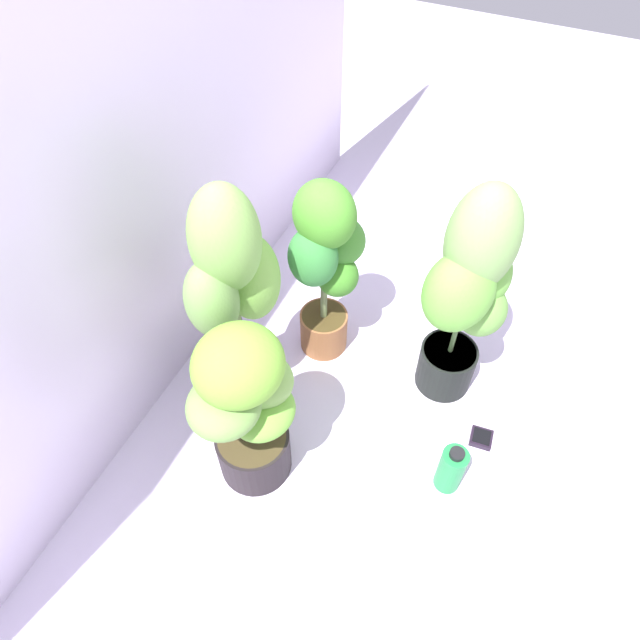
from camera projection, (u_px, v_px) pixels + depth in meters
The scene contains 8 objects.
ground_plane at pixel (377, 435), 2.15m from camera, with size 8.00×8.00×0.00m, color silver.
mylar_back_wall at pixel (124, 151), 1.62m from camera, with size 3.20×0.01×2.00m, color silver.
potted_plant_back_center at pixel (235, 291), 1.84m from camera, with size 0.37×0.30×1.00m.
potted_plant_back_right at pixel (326, 261), 2.07m from camera, with size 0.37×0.29×0.83m.
potted_plant_front_right at pixel (469, 288), 1.88m from camera, with size 0.44×0.34×0.96m.
potted_plant_back_left at pixel (247, 404), 1.76m from camera, with size 0.39×0.33×0.73m.
hygrometer_box at pixel (481, 438), 2.13m from camera, with size 0.09×0.09×0.03m.
nutrient_bottle at pixel (451, 469), 1.95m from camera, with size 0.09×0.09×0.23m.
Camera 1 is at (-1.05, -0.24, 1.93)m, focal length 31.85 mm.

